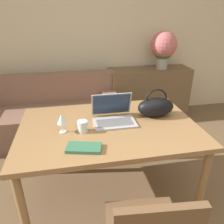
% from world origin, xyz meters
% --- Properties ---
extents(wall_back, '(10.00, 0.06, 2.70)m').
position_xyz_m(wall_back, '(0.00, 2.67, 1.35)').
color(wall_back, beige).
rests_on(wall_back, ground_plane).
extents(dining_table, '(1.47, 0.96, 0.75)m').
position_xyz_m(dining_table, '(-0.11, 0.82, 0.67)').
color(dining_table, olive).
rests_on(dining_table, ground_plane).
extents(couch, '(1.94, 0.78, 0.82)m').
position_xyz_m(couch, '(-0.74, 2.09, 0.29)').
color(couch, '#7F5B4C').
rests_on(couch, ground_plane).
extents(sideboard, '(1.27, 0.40, 0.80)m').
position_xyz_m(sideboard, '(0.83, 2.41, 0.40)').
color(sideboard, brown).
rests_on(sideboard, ground_plane).
extents(laptop, '(0.35, 0.30, 0.23)m').
position_xyz_m(laptop, '(-0.06, 0.91, 0.81)').
color(laptop, '#ADADB2').
rests_on(laptop, dining_table).
extents(drinking_glass, '(0.08, 0.08, 0.09)m').
position_xyz_m(drinking_glass, '(-0.33, 0.76, 0.80)').
color(drinking_glass, silver).
rests_on(drinking_glass, dining_table).
extents(wine_glass, '(0.07, 0.07, 0.16)m').
position_xyz_m(wine_glass, '(-0.49, 0.78, 0.86)').
color(wine_glass, silver).
rests_on(wine_glass, dining_table).
extents(handbag, '(0.33, 0.18, 0.26)m').
position_xyz_m(handbag, '(0.33, 0.92, 0.84)').
color(handbag, black).
rests_on(handbag, dining_table).
extents(flower_vase, '(0.39, 0.39, 0.55)m').
position_xyz_m(flower_vase, '(1.00, 2.37, 1.12)').
color(flower_vase, '#9E998E').
rests_on(flower_vase, sideboard).
extents(book, '(0.26, 0.18, 0.02)m').
position_xyz_m(book, '(-0.34, 0.51, 0.76)').
color(book, '#336B4C').
rests_on(book, dining_table).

